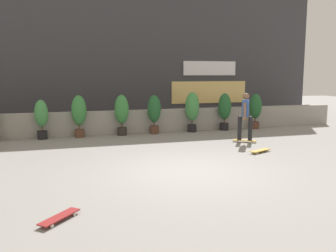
{
  "coord_description": "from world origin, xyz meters",
  "views": [
    {
      "loc": [
        -2.85,
        -8.08,
        2.37
      ],
      "look_at": [
        0.0,
        1.5,
        0.9
      ],
      "focal_mm": 38.69,
      "sensor_mm": 36.0,
      "label": 1
    }
  ],
  "objects_px": {
    "potted_plant_2": "(79,113)",
    "potted_plant_7": "(255,108)",
    "skater_mid_plaza": "(245,115)",
    "skateboard_aside": "(260,150)",
    "skateboard_near_camera": "(60,217)",
    "potted_plant_4": "(154,111)",
    "potted_plant_1": "(41,117)",
    "potted_plant_5": "(192,109)",
    "potted_plant_6": "(225,109)",
    "potted_plant_3": "(122,112)"
  },
  "relations": [
    {
      "from": "potted_plant_3",
      "to": "skater_mid_plaza",
      "type": "bearing_deg",
      "value": -34.35
    },
    {
      "from": "potted_plant_3",
      "to": "potted_plant_6",
      "type": "xyz_separation_m",
      "value": [
        4.29,
        -0.0,
        -0.01
      ]
    },
    {
      "from": "potted_plant_2",
      "to": "potted_plant_3",
      "type": "distance_m",
      "value": 1.58
    },
    {
      "from": "potted_plant_3",
      "to": "potted_plant_5",
      "type": "bearing_deg",
      "value": 0.0
    },
    {
      "from": "potted_plant_1",
      "to": "skateboard_near_camera",
      "type": "xyz_separation_m",
      "value": [
        0.59,
        -7.79,
        -0.76
      ]
    },
    {
      "from": "potted_plant_1",
      "to": "potted_plant_5",
      "type": "distance_m",
      "value": 5.76
    },
    {
      "from": "potted_plant_3",
      "to": "potted_plant_6",
      "type": "relative_size",
      "value": 1.01
    },
    {
      "from": "potted_plant_4",
      "to": "potted_plant_6",
      "type": "height_order",
      "value": "potted_plant_6"
    },
    {
      "from": "potted_plant_3",
      "to": "skateboard_aside",
      "type": "height_order",
      "value": "potted_plant_3"
    },
    {
      "from": "skater_mid_plaza",
      "to": "potted_plant_2",
      "type": "bearing_deg",
      "value": 154.21
    },
    {
      "from": "potted_plant_5",
      "to": "skateboard_aside",
      "type": "xyz_separation_m",
      "value": [
        0.63,
        -4.22,
        -0.88
      ]
    },
    {
      "from": "potted_plant_2",
      "to": "skateboard_aside",
      "type": "relative_size",
      "value": 1.92
    },
    {
      "from": "potted_plant_1",
      "to": "skater_mid_plaza",
      "type": "relative_size",
      "value": 0.84
    },
    {
      "from": "potted_plant_7",
      "to": "skateboard_near_camera",
      "type": "relative_size",
      "value": 2.06
    },
    {
      "from": "potted_plant_4",
      "to": "potted_plant_1",
      "type": "bearing_deg",
      "value": 180.0
    },
    {
      "from": "skateboard_aside",
      "to": "potted_plant_7",
      "type": "bearing_deg",
      "value": 62.04
    },
    {
      "from": "skateboard_near_camera",
      "to": "skateboard_aside",
      "type": "relative_size",
      "value": 0.89
    },
    {
      "from": "potted_plant_2",
      "to": "skater_mid_plaza",
      "type": "bearing_deg",
      "value": -25.79
    },
    {
      "from": "potted_plant_3",
      "to": "skateboard_aside",
      "type": "distance_m",
      "value": 5.54
    },
    {
      "from": "potted_plant_3",
      "to": "skater_mid_plaza",
      "type": "distance_m",
      "value": 4.63
    },
    {
      "from": "potted_plant_6",
      "to": "skater_mid_plaza",
      "type": "height_order",
      "value": "skater_mid_plaza"
    },
    {
      "from": "potted_plant_1",
      "to": "skateboard_aside",
      "type": "distance_m",
      "value": 7.69
    },
    {
      "from": "potted_plant_5",
      "to": "potted_plant_6",
      "type": "distance_m",
      "value": 1.44
    },
    {
      "from": "potted_plant_5",
      "to": "potted_plant_7",
      "type": "bearing_deg",
      "value": -0.0
    },
    {
      "from": "potted_plant_5",
      "to": "potted_plant_1",
      "type": "bearing_deg",
      "value": -180.0
    },
    {
      "from": "potted_plant_1",
      "to": "potted_plant_5",
      "type": "relative_size",
      "value": 0.88
    },
    {
      "from": "potted_plant_6",
      "to": "skateboard_aside",
      "type": "xyz_separation_m",
      "value": [
        -0.81,
        -4.22,
        -0.84
      ]
    },
    {
      "from": "potted_plant_6",
      "to": "skateboard_aside",
      "type": "distance_m",
      "value": 4.38
    },
    {
      "from": "potted_plant_4",
      "to": "skateboard_near_camera",
      "type": "relative_size",
      "value": 2.08
    },
    {
      "from": "potted_plant_1",
      "to": "skateboard_near_camera",
      "type": "bearing_deg",
      "value": -85.67
    },
    {
      "from": "skater_mid_plaza",
      "to": "skateboard_aside",
      "type": "relative_size",
      "value": 2.08
    },
    {
      "from": "potted_plant_1",
      "to": "potted_plant_6",
      "type": "height_order",
      "value": "potted_plant_6"
    },
    {
      "from": "potted_plant_3",
      "to": "skater_mid_plaza",
      "type": "relative_size",
      "value": 0.92
    },
    {
      "from": "potted_plant_1",
      "to": "potted_plant_5",
      "type": "bearing_deg",
      "value": 0.0
    },
    {
      "from": "potted_plant_5",
      "to": "skateboard_aside",
      "type": "distance_m",
      "value": 4.36
    },
    {
      "from": "potted_plant_6",
      "to": "potted_plant_7",
      "type": "bearing_deg",
      "value": 0.0
    },
    {
      "from": "potted_plant_2",
      "to": "skater_mid_plaza",
      "type": "xyz_separation_m",
      "value": [
        5.41,
        -2.61,
        0.03
      ]
    },
    {
      "from": "skateboard_aside",
      "to": "potted_plant_4",
      "type": "bearing_deg",
      "value": 117.59
    },
    {
      "from": "potted_plant_3",
      "to": "potted_plant_4",
      "type": "bearing_deg",
      "value": -0.0
    },
    {
      "from": "potted_plant_7",
      "to": "skater_mid_plaza",
      "type": "relative_size",
      "value": 0.88
    },
    {
      "from": "potted_plant_3",
      "to": "skateboard_near_camera",
      "type": "bearing_deg",
      "value": -106.51
    },
    {
      "from": "potted_plant_2",
      "to": "skateboard_near_camera",
      "type": "relative_size",
      "value": 2.15
    },
    {
      "from": "potted_plant_2",
      "to": "skater_mid_plaza",
      "type": "height_order",
      "value": "skater_mid_plaza"
    },
    {
      "from": "potted_plant_2",
      "to": "potted_plant_7",
      "type": "bearing_deg",
      "value": -0.0
    },
    {
      "from": "potted_plant_3",
      "to": "potted_plant_4",
      "type": "relative_size",
      "value": 1.03
    },
    {
      "from": "potted_plant_4",
      "to": "potted_plant_6",
      "type": "xyz_separation_m",
      "value": [
        3.01,
        0.0,
        0.01
      ]
    },
    {
      "from": "potted_plant_2",
      "to": "skateboard_aside",
      "type": "distance_m",
      "value": 6.65
    },
    {
      "from": "potted_plant_1",
      "to": "potted_plant_2",
      "type": "height_order",
      "value": "potted_plant_2"
    },
    {
      "from": "skater_mid_plaza",
      "to": "skateboard_aside",
      "type": "bearing_deg",
      "value": -101.92
    },
    {
      "from": "potted_plant_3",
      "to": "skateboard_near_camera",
      "type": "height_order",
      "value": "potted_plant_3"
    }
  ]
}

